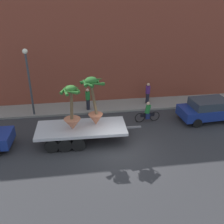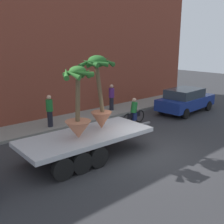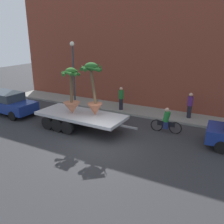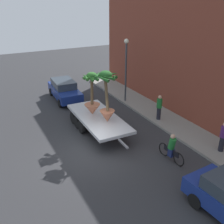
% 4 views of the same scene
% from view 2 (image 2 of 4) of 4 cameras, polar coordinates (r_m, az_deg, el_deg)
% --- Properties ---
extents(ground_plane, '(60.00, 60.00, 0.00)m').
position_cam_2_polar(ground_plane, '(11.68, 7.52, -8.48)').
color(ground_plane, '#2D2D30').
extents(sidewalk, '(24.00, 2.20, 0.15)m').
position_cam_2_polar(sidewalk, '(16.08, -8.96, -1.73)').
color(sidewalk, gray).
rests_on(sidewalk, ground).
extents(building_facade, '(24.00, 1.20, 8.82)m').
position_cam_2_polar(building_facade, '(16.91, -12.74, 13.80)').
color(building_facade, brown).
rests_on(building_facade, ground).
extents(flatbed_trailer, '(6.44, 2.39, 0.98)m').
position_cam_2_polar(flatbed_trailer, '(10.83, -6.46, -6.04)').
color(flatbed_trailer, '#B7BABF').
rests_on(flatbed_trailer, ground).
extents(potted_palm_rear, '(1.20, 1.18, 2.74)m').
position_cam_2_polar(potted_palm_rear, '(10.17, -7.17, 0.45)').
color(potted_palm_rear, '#C17251').
rests_on(potted_palm_rear, flatbed_trailer).
extents(potted_palm_middle, '(1.47, 1.57, 3.06)m').
position_cam_2_polar(potted_palm_middle, '(11.11, -2.62, 3.79)').
color(potted_palm_middle, '#B26647').
rests_on(potted_palm_middle, flatbed_trailer).
extents(cyclist, '(1.84, 0.37, 1.54)m').
position_cam_2_polar(cyclist, '(15.33, 4.65, -0.10)').
color(cyclist, black).
rests_on(cyclist, ground).
extents(parked_car, '(4.58, 2.15, 1.58)m').
position_cam_2_polar(parked_car, '(18.48, 15.22, 2.49)').
color(parked_car, navy).
rests_on(parked_car, ground).
extents(pedestrian_near_gate, '(0.36, 0.36, 1.71)m').
position_cam_2_polar(pedestrian_near_gate, '(17.74, -0.11, 3.22)').
color(pedestrian_near_gate, black).
rests_on(pedestrian_near_gate, sidewalk).
extents(pedestrian_far_left, '(0.36, 0.36, 1.71)m').
position_cam_2_polar(pedestrian_far_left, '(14.62, -13.02, 0.35)').
color(pedestrian_far_left, black).
rests_on(pedestrian_far_left, sidewalk).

